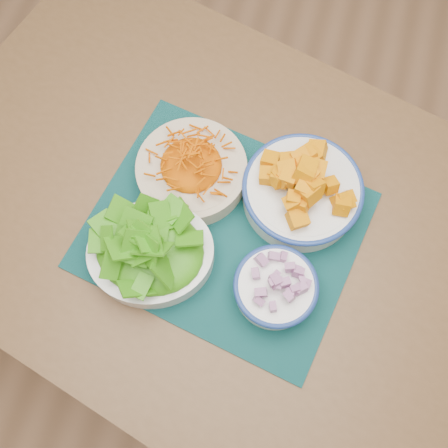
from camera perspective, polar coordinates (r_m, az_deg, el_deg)
name	(u,v)px	position (r m, az deg, el deg)	size (l,w,h in m)	color
ground	(219,209)	(1.81, -0.53, 1.68)	(4.00, 4.00, 0.00)	#A4744F
table	(222,229)	(1.08, -0.18, -0.62)	(1.48, 1.17, 0.75)	brown
placemat	(224,229)	(0.98, 0.00, -0.62)	(0.51, 0.42, 0.00)	black
carrot_bowl	(192,168)	(0.99, -3.73, 6.39)	(0.25, 0.25, 0.09)	beige
squash_bowl	(303,187)	(0.97, 9.06, 4.17)	(0.25, 0.25, 0.12)	silver
lettuce_bowl	(150,250)	(0.92, -8.49, -2.94)	(0.29, 0.26, 0.11)	white
onion_bowl	(276,287)	(0.92, 5.92, -7.14)	(0.19, 0.19, 0.08)	white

